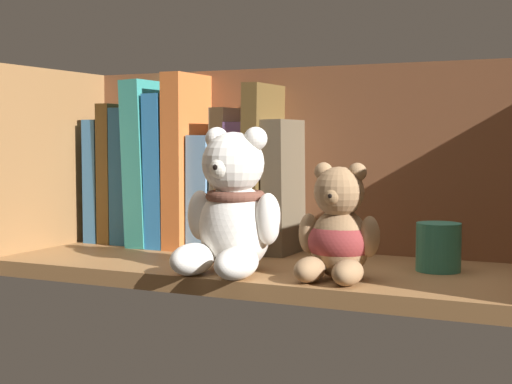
{
  "coord_description": "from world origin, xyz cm",
  "views": [
    {
      "loc": [
        38.29,
        -87.65,
        17.79
      ],
      "look_at": [
        -3.19,
        0.0,
        11.0
      ],
      "focal_mm": 53.89,
      "sensor_mm": 36.0,
      "label": 1
    }
  ],
  "objects_px": {
    "book_3": "(157,163)",
    "book_7": "(232,179)",
    "book_6": "(214,191)",
    "book_0": "(108,180)",
    "book_10": "(287,186)",
    "book_9": "(268,168)",
    "book_8": "(250,186)",
    "book_4": "(175,170)",
    "book_2": "(138,176)",
    "teddy_bear_smaller": "(338,233)",
    "book_1": "(122,173)",
    "pillar_candle": "(438,247)",
    "book_5": "(194,161)",
    "teddy_bear_larger": "(232,210)"
  },
  "relations": [
    {
      "from": "book_1",
      "to": "pillar_candle",
      "type": "height_order",
      "value": "book_1"
    },
    {
      "from": "book_2",
      "to": "book_4",
      "type": "relative_size",
      "value": 0.92
    },
    {
      "from": "book_2",
      "to": "book_3",
      "type": "relative_size",
      "value": 0.84
    },
    {
      "from": "book_2",
      "to": "book_10",
      "type": "height_order",
      "value": "book_2"
    },
    {
      "from": "book_5",
      "to": "book_10",
      "type": "bearing_deg",
      "value": 0.0
    },
    {
      "from": "book_2",
      "to": "book_7",
      "type": "relative_size",
      "value": 1.01
    },
    {
      "from": "book_6",
      "to": "book_7",
      "type": "xyz_separation_m",
      "value": [
        0.03,
        0.0,
        0.02
      ]
    },
    {
      "from": "book_4",
      "to": "book_6",
      "type": "bearing_deg",
      "value": 0.0
    },
    {
      "from": "book_3",
      "to": "teddy_bear_larger",
      "type": "relative_size",
      "value": 1.41
    },
    {
      "from": "book_6",
      "to": "pillar_candle",
      "type": "height_order",
      "value": "book_6"
    },
    {
      "from": "book_1",
      "to": "book_5",
      "type": "height_order",
      "value": "book_5"
    },
    {
      "from": "teddy_bear_smaller",
      "to": "book_6",
      "type": "bearing_deg",
      "value": 146.32
    },
    {
      "from": "teddy_bear_smaller",
      "to": "book_0",
      "type": "bearing_deg",
      "value": 159.14
    },
    {
      "from": "book_1",
      "to": "book_8",
      "type": "height_order",
      "value": "book_1"
    },
    {
      "from": "book_6",
      "to": "book_2",
      "type": "bearing_deg",
      "value": 180.0
    },
    {
      "from": "book_9",
      "to": "pillar_candle",
      "type": "bearing_deg",
      "value": -14.55
    },
    {
      "from": "book_0",
      "to": "book_7",
      "type": "relative_size",
      "value": 0.93
    },
    {
      "from": "book_6",
      "to": "book_5",
      "type": "bearing_deg",
      "value": 180.0
    },
    {
      "from": "book_2",
      "to": "teddy_bear_smaller",
      "type": "bearing_deg",
      "value": -23.53
    },
    {
      "from": "book_7",
      "to": "book_4",
      "type": "bearing_deg",
      "value": 180.0
    },
    {
      "from": "book_5",
      "to": "book_7",
      "type": "xyz_separation_m",
      "value": [
        0.06,
        0.0,
        -0.02
      ]
    },
    {
      "from": "book_1",
      "to": "pillar_candle",
      "type": "bearing_deg",
      "value": -7.46
    },
    {
      "from": "book_1",
      "to": "book_2",
      "type": "relative_size",
      "value": 1.03
    },
    {
      "from": "teddy_bear_smaller",
      "to": "book_1",
      "type": "bearing_deg",
      "value": 158.0
    },
    {
      "from": "book_2",
      "to": "book_6",
      "type": "distance_m",
      "value": 0.13
    },
    {
      "from": "book_9",
      "to": "book_10",
      "type": "distance_m",
      "value": 0.04
    },
    {
      "from": "book_7",
      "to": "pillar_candle",
      "type": "bearing_deg",
      "value": -11.95
    },
    {
      "from": "book_6",
      "to": "book_10",
      "type": "height_order",
      "value": "book_10"
    },
    {
      "from": "book_10",
      "to": "pillar_candle",
      "type": "bearing_deg",
      "value": -16.36
    },
    {
      "from": "book_0",
      "to": "book_9",
      "type": "relative_size",
      "value": 0.8
    },
    {
      "from": "book_8",
      "to": "book_10",
      "type": "relative_size",
      "value": 0.98
    },
    {
      "from": "book_4",
      "to": "book_3",
      "type": "bearing_deg",
      "value": 180.0
    },
    {
      "from": "book_6",
      "to": "book_0",
      "type": "bearing_deg",
      "value": 180.0
    },
    {
      "from": "book_9",
      "to": "book_8",
      "type": "bearing_deg",
      "value": 180.0
    },
    {
      "from": "book_3",
      "to": "book_7",
      "type": "xyz_separation_m",
      "value": [
        0.13,
        0.0,
        -0.02
      ]
    },
    {
      "from": "book_9",
      "to": "teddy_bear_larger",
      "type": "height_order",
      "value": "book_9"
    },
    {
      "from": "book_2",
      "to": "teddy_bear_smaller",
      "type": "distance_m",
      "value": 0.42
    },
    {
      "from": "book_9",
      "to": "book_1",
      "type": "bearing_deg",
      "value": 180.0
    },
    {
      "from": "book_7",
      "to": "pillar_candle",
      "type": "relative_size",
      "value": 3.47
    },
    {
      "from": "teddy_bear_smaller",
      "to": "book_10",
      "type": "bearing_deg",
      "value": 128.64
    },
    {
      "from": "book_9",
      "to": "book_3",
      "type": "bearing_deg",
      "value": 180.0
    },
    {
      "from": "book_4",
      "to": "book_9",
      "type": "relative_size",
      "value": 0.95
    },
    {
      "from": "book_6",
      "to": "book_8",
      "type": "xyz_separation_m",
      "value": [
        0.06,
        0.0,
        0.01
      ]
    },
    {
      "from": "book_0",
      "to": "book_3",
      "type": "height_order",
      "value": "book_3"
    },
    {
      "from": "book_6",
      "to": "pillar_candle",
      "type": "bearing_deg",
      "value": -10.93
    },
    {
      "from": "book_1",
      "to": "book_4",
      "type": "height_order",
      "value": "book_4"
    },
    {
      "from": "book_9",
      "to": "teddy_bear_smaller",
      "type": "bearing_deg",
      "value": -45.67
    },
    {
      "from": "book_6",
      "to": "pillar_candle",
      "type": "distance_m",
      "value": 0.35
    },
    {
      "from": "book_7",
      "to": "teddy_bear_smaller",
      "type": "xyz_separation_m",
      "value": [
        0.22,
        -0.17,
        -0.05
      ]
    },
    {
      "from": "book_7",
      "to": "book_10",
      "type": "distance_m",
      "value": 0.09
    }
  ]
}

